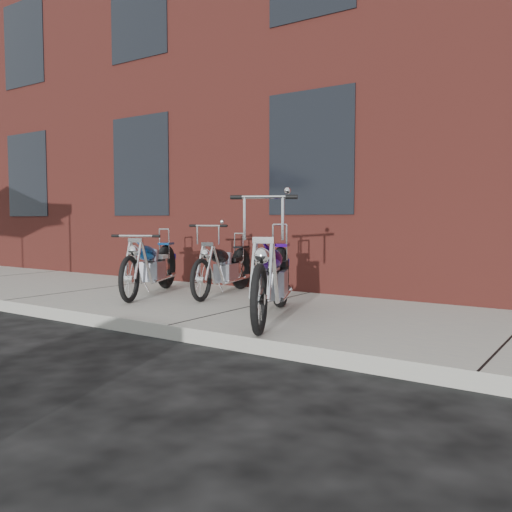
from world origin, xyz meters
The scene contains 6 objects.
ground centered at (0.00, 0.00, 0.00)m, with size 120.00×120.00×0.00m, color black.
sidewalk centered at (0.00, 1.50, 0.07)m, with size 22.00×3.00×0.15m, color gray.
building_brick centered at (0.00, 8.00, 4.00)m, with size 22.00×10.00×8.00m, color maroon.
chopper_purple centered at (0.67, 0.93, 0.57)m, with size 1.08×2.18×1.32m.
chopper_blue centered at (-1.80, 1.54, 0.54)m, with size 1.01×1.98×0.93m.
chopper_third centered at (-0.93, 2.14, 0.51)m, with size 0.66×1.96×1.01m.
Camera 1 is at (3.83, -4.02, 1.23)m, focal length 38.00 mm.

